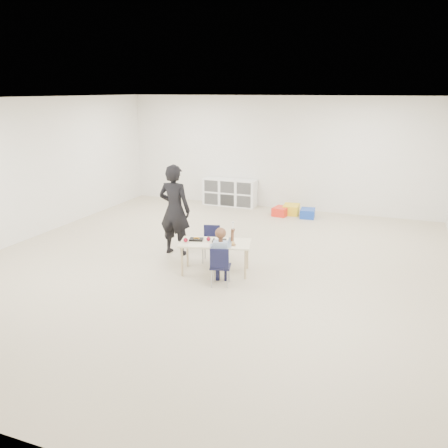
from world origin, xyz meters
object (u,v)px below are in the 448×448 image
at_px(table, 215,257).
at_px(adult, 175,210).
at_px(cubby_shelf, 230,192).
at_px(child, 220,255).
at_px(chair_near, 220,266).

bearing_deg(table, adult, 135.22).
xyz_separation_m(cubby_shelf, adult, (0.40, -3.92, 0.48)).
height_order(child, cubby_shelf, child).
height_order(child, adult, adult).
bearing_deg(chair_near, adult, 126.60).
relative_size(cubby_shelf, adult, 0.84).
relative_size(child, cubby_shelf, 0.71).
xyz_separation_m(child, adult, (-1.32, 1.07, 0.33)).
bearing_deg(table, child, -73.53).
relative_size(chair_near, adult, 0.38).
bearing_deg(chair_near, child, 0.00).
relative_size(table, adult, 0.75).
bearing_deg(adult, child, 142.53).
distance_m(table, adult, 1.34).
xyz_separation_m(table, cubby_shelf, (-1.45, 4.53, 0.08)).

